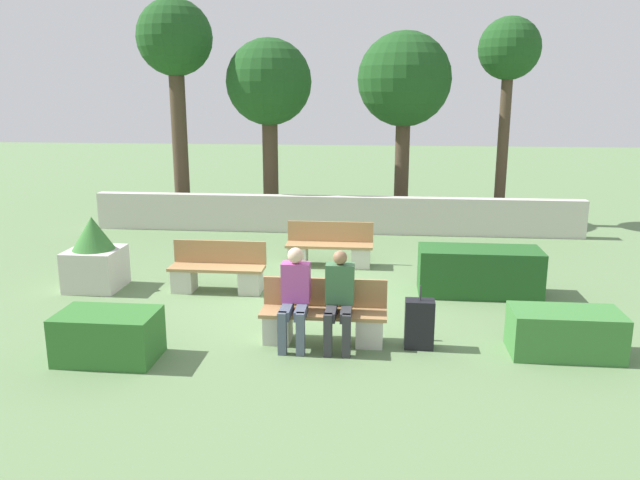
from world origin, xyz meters
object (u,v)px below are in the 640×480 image
bench_right_side (218,273)px  tree_leftmost (175,47)px  person_seated_woman (295,293)px  tree_rightmost (509,56)px  bench_front (324,319)px  tree_center_right (404,82)px  suitcase (419,324)px  planter_corner_left (95,256)px  tree_center_left (269,86)px  bench_left_side (329,250)px  person_seated_man (339,296)px

bench_right_side → tree_leftmost: 7.50m
bench_right_side → person_seated_woman: (1.64, -2.16, 0.42)m
tree_leftmost → tree_rightmost: tree_leftmost is taller
bench_front → tree_center_right: (1.26, 8.38, 3.26)m
bench_front → suitcase: 1.29m
planter_corner_left → suitcase: 5.83m
bench_right_side → tree_center_right: size_ratio=0.34×
person_seated_woman → tree_center_left: (-1.75, 8.06, 2.75)m
suitcase → planter_corner_left: bearing=159.3°
tree_center_left → bench_front: bearing=-75.0°
bench_left_side → planter_corner_left: bearing=-148.8°
person_seated_man → person_seated_woman: person_seated_woman is taller
bench_left_side → tree_leftmost: 7.12m
tree_leftmost → tree_center_left: bearing=3.0°
bench_right_side → tree_leftmost: bearing=123.3°
person_seated_woman → tree_center_right: size_ratio=0.27×
bench_left_side → tree_center_right: (1.50, 4.57, 3.26)m
tree_leftmost → tree_rightmost: bearing=3.2°
suitcase → tree_rightmost: 9.53m
planter_corner_left → tree_center_right: 8.92m
bench_front → bench_left_side: 3.82m
tree_rightmost → person_seated_woman: bearing=-116.3°
bench_left_side → suitcase: (1.53, -3.90, 0.02)m
person_seated_woman → tree_leftmost: tree_leftmost is taller
bench_right_side → tree_center_left: 6.70m
planter_corner_left → tree_leftmost: tree_leftmost is taller
bench_right_side → person_seated_woman: size_ratio=1.22×
tree_leftmost → tree_rightmost: 8.26m
bench_front → tree_center_left: size_ratio=0.37×
tree_leftmost → bench_right_side: bearing=-67.0°
bench_left_side → tree_rightmost: tree_rightmost is taller
tree_center_right → person_seated_man: bearing=-96.9°
suitcase → tree_leftmost: (-5.76, 7.89, 4.09)m
tree_center_left → tree_leftmost: bearing=-177.0°
bench_front → bench_left_side: size_ratio=1.01×
bench_left_side → person_seated_woman: 3.97m
bench_right_side → person_seated_woman: bearing=-42.5°
bench_left_side → person_seated_man: 4.00m
bench_left_side → person_seated_woman: (-0.13, -3.95, 0.41)m
person_seated_woman → suitcase: 1.71m
planter_corner_left → tree_center_right: bearing=49.8°
person_seated_woman → tree_center_right: tree_center_right is taller
tree_center_left → bench_left_side: bearing=-65.4°
bench_left_side → person_seated_man: bearing=-77.2°
person_seated_man → planter_corner_left: person_seated_man is taller
person_seated_man → person_seated_woman: 0.60m
suitcase → person_seated_woman: bearing=-178.3°
tree_center_left → tree_center_right: tree_center_right is taller
person_seated_man → tree_rightmost: size_ratio=0.25×
suitcase → person_seated_man: bearing=-177.1°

